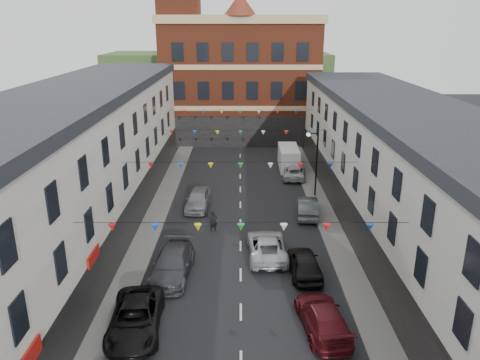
{
  "coord_description": "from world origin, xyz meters",
  "views": [
    {
      "loc": [
        -0.06,
        -25.95,
        14.94
      ],
      "look_at": [
        -0.03,
        6.76,
        4.03
      ],
      "focal_mm": 35.0,
      "sensor_mm": 36.0,
      "label": 1
    }
  ],
  "objects_px": {
    "car_left_e": "(198,199)",
    "car_right_d": "(304,263)",
    "car_right_f": "(294,172)",
    "white_van": "(289,158)",
    "car_left_d": "(172,264)",
    "car_right_c": "(323,317)",
    "car_left_c": "(136,318)",
    "pedestrian": "(214,221)",
    "moving_car": "(267,246)",
    "car_right_e": "(308,207)",
    "street_lamp": "(314,155)"
  },
  "relations": [
    {
      "from": "car_left_e",
      "to": "car_right_d",
      "type": "height_order",
      "value": "car_left_e"
    },
    {
      "from": "car_right_f",
      "to": "white_van",
      "type": "bearing_deg",
      "value": -79.41
    },
    {
      "from": "car_left_d",
      "to": "car_right_c",
      "type": "distance_m",
      "value": 10.05
    },
    {
      "from": "car_left_c",
      "to": "white_van",
      "type": "height_order",
      "value": "white_van"
    },
    {
      "from": "car_right_f",
      "to": "pedestrian",
      "type": "bearing_deg",
      "value": 66.55
    },
    {
      "from": "car_right_f",
      "to": "pedestrian",
      "type": "xyz_separation_m",
      "value": [
        -7.54,
        -12.89,
        0.17
      ]
    },
    {
      "from": "moving_car",
      "to": "white_van",
      "type": "bearing_deg",
      "value": -101.28
    },
    {
      "from": "moving_car",
      "to": "car_left_d",
      "type": "bearing_deg",
      "value": 21.77
    },
    {
      "from": "car_right_e",
      "to": "car_left_e",
      "type": "bearing_deg",
      "value": -4.04
    },
    {
      "from": "street_lamp",
      "to": "car_right_f",
      "type": "xyz_separation_m",
      "value": [
        -1.05,
        5.43,
        -3.26
      ]
    },
    {
      "from": "car_left_e",
      "to": "white_van",
      "type": "height_order",
      "value": "white_van"
    },
    {
      "from": "car_right_c",
      "to": "car_right_f",
      "type": "height_order",
      "value": "car_right_c"
    },
    {
      "from": "car_right_c",
      "to": "pedestrian",
      "type": "xyz_separation_m",
      "value": [
        -6.21,
        12.12,
        0.07
      ]
    },
    {
      "from": "street_lamp",
      "to": "pedestrian",
      "type": "distance_m",
      "value": 11.79
    },
    {
      "from": "pedestrian",
      "to": "car_right_c",
      "type": "bearing_deg",
      "value": -84.16
    },
    {
      "from": "car_right_c",
      "to": "white_van",
      "type": "xyz_separation_m",
      "value": [
        1.09,
        28.58,
        0.41
      ]
    },
    {
      "from": "car_left_d",
      "to": "white_van",
      "type": "height_order",
      "value": "white_van"
    },
    {
      "from": "car_right_f",
      "to": "moving_car",
      "type": "height_order",
      "value": "moving_car"
    },
    {
      "from": "street_lamp",
      "to": "car_right_e",
      "type": "xyz_separation_m",
      "value": [
        -1.05,
        -4.43,
        -3.15
      ]
    },
    {
      "from": "pedestrian",
      "to": "white_van",
      "type": "bearing_deg",
      "value": 44.77
    },
    {
      "from": "car_left_c",
      "to": "car_right_e",
      "type": "distance_m",
      "value": 18.7
    },
    {
      "from": "car_right_f",
      "to": "pedestrian",
      "type": "height_order",
      "value": "pedestrian"
    },
    {
      "from": "car_left_c",
      "to": "car_left_e",
      "type": "xyz_separation_m",
      "value": [
        1.76,
        16.9,
        0.04
      ]
    },
    {
      "from": "car_right_c",
      "to": "car_right_e",
      "type": "bearing_deg",
      "value": -101.43
    },
    {
      "from": "car_left_e",
      "to": "car_right_d",
      "type": "bearing_deg",
      "value": -52.12
    },
    {
      "from": "car_left_e",
      "to": "car_right_e",
      "type": "xyz_separation_m",
      "value": [
        9.1,
        -1.67,
        -0.05
      ]
    },
    {
      "from": "car_left_d",
      "to": "car_left_e",
      "type": "bearing_deg",
      "value": 90.05
    },
    {
      "from": "car_left_c",
      "to": "car_right_d",
      "type": "distance_m",
      "value": 10.95
    },
    {
      "from": "pedestrian",
      "to": "car_left_d",
      "type": "bearing_deg",
      "value": -129.68
    },
    {
      "from": "car_right_d",
      "to": "car_left_e",
      "type": "bearing_deg",
      "value": -58.24
    },
    {
      "from": "white_van",
      "to": "pedestrian",
      "type": "relative_size",
      "value": 3.22
    },
    {
      "from": "white_van",
      "to": "car_right_c",
      "type": "bearing_deg",
      "value": -91.5
    },
    {
      "from": "car_left_c",
      "to": "car_right_e",
      "type": "xyz_separation_m",
      "value": [
        10.86,
        15.23,
        -0.01
      ]
    },
    {
      "from": "car_right_d",
      "to": "car_right_e",
      "type": "xyz_separation_m",
      "value": [
        1.52,
        9.51,
        -0.02
      ]
    },
    {
      "from": "street_lamp",
      "to": "car_left_c",
      "type": "xyz_separation_m",
      "value": [
        -11.91,
        -19.66,
        -3.14
      ]
    },
    {
      "from": "car_left_d",
      "to": "car_right_e",
      "type": "relative_size",
      "value": 1.21
    },
    {
      "from": "car_left_d",
      "to": "moving_car",
      "type": "bearing_deg",
      "value": 26.65
    },
    {
      "from": "car_right_c",
      "to": "moving_car",
      "type": "height_order",
      "value": "moving_car"
    },
    {
      "from": "car_right_c",
      "to": "car_right_d",
      "type": "bearing_deg",
      "value": -94.46
    },
    {
      "from": "street_lamp",
      "to": "car_left_e",
      "type": "height_order",
      "value": "street_lamp"
    },
    {
      "from": "street_lamp",
      "to": "white_van",
      "type": "bearing_deg",
      "value": 98.11
    },
    {
      "from": "car_right_d",
      "to": "moving_car",
      "type": "distance_m",
      "value": 3.3
    },
    {
      "from": "car_left_d",
      "to": "car_right_d",
      "type": "relative_size",
      "value": 1.22
    },
    {
      "from": "car_left_c",
      "to": "car_left_e",
      "type": "bearing_deg",
      "value": 80.03
    },
    {
      "from": "car_left_d",
      "to": "pedestrian",
      "type": "relative_size",
      "value": 3.43
    },
    {
      "from": "car_right_e",
      "to": "car_left_c",
      "type": "bearing_deg",
      "value": 60.87
    },
    {
      "from": "car_left_e",
      "to": "moving_car",
      "type": "height_order",
      "value": "car_left_e"
    },
    {
      "from": "car_right_c",
      "to": "car_right_e",
      "type": "relative_size",
      "value": 1.12
    },
    {
      "from": "moving_car",
      "to": "pedestrian",
      "type": "relative_size",
      "value": 3.33
    },
    {
      "from": "car_right_f",
      "to": "white_van",
      "type": "height_order",
      "value": "white_van"
    }
  ]
}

